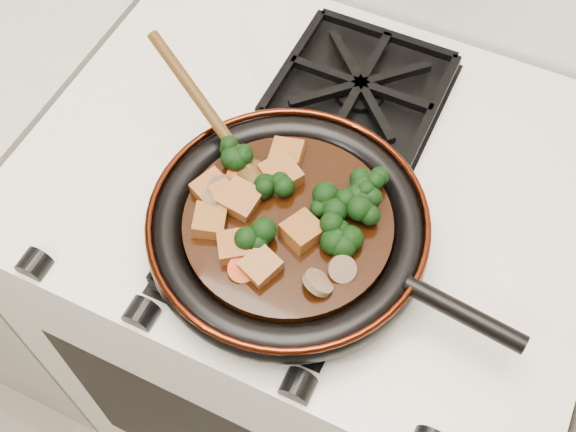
% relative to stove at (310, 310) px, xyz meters
% --- Properties ---
extents(stove, '(0.76, 0.60, 0.90)m').
position_rel_stove_xyz_m(stove, '(0.00, 0.00, 0.00)').
color(stove, silver).
rests_on(stove, ground).
extents(burner_grate_front, '(0.23, 0.23, 0.03)m').
position_rel_stove_xyz_m(burner_grate_front, '(0.00, -0.14, 0.46)').
color(burner_grate_front, black).
rests_on(burner_grate_front, stove).
extents(burner_grate_back, '(0.23, 0.23, 0.03)m').
position_rel_stove_xyz_m(burner_grate_back, '(0.00, 0.14, 0.46)').
color(burner_grate_back, black).
rests_on(burner_grate_back, stove).
extents(skillet, '(0.46, 0.33, 0.05)m').
position_rel_stove_xyz_m(skillet, '(0.02, -0.12, 0.49)').
color(skillet, black).
rests_on(skillet, burner_grate_front).
extents(braising_sauce, '(0.25, 0.25, 0.02)m').
position_rel_stove_xyz_m(braising_sauce, '(0.01, -0.12, 0.50)').
color(braising_sauce, black).
rests_on(braising_sauce, skillet).
extents(tofu_cube_0, '(0.05, 0.05, 0.03)m').
position_rel_stove_xyz_m(tofu_cube_0, '(0.01, -0.19, 0.52)').
color(tofu_cube_0, brown).
rests_on(tofu_cube_0, braising_sauce).
extents(tofu_cube_1, '(0.05, 0.05, 0.03)m').
position_rel_stove_xyz_m(tofu_cube_1, '(-0.07, -0.17, 0.52)').
color(tofu_cube_1, brown).
rests_on(tofu_cube_1, braising_sauce).
extents(tofu_cube_2, '(0.05, 0.04, 0.03)m').
position_rel_stove_xyz_m(tofu_cube_2, '(-0.05, -0.13, 0.52)').
color(tofu_cube_2, brown).
rests_on(tofu_cube_2, braising_sauce).
extents(tofu_cube_3, '(0.06, 0.06, 0.03)m').
position_rel_stove_xyz_m(tofu_cube_3, '(-0.02, -0.07, 0.52)').
color(tofu_cube_3, brown).
rests_on(tofu_cube_3, braising_sauce).
extents(tofu_cube_4, '(0.05, 0.05, 0.03)m').
position_rel_stove_xyz_m(tofu_cube_4, '(0.04, -0.13, 0.52)').
color(tofu_cube_4, brown).
rests_on(tofu_cube_4, braising_sauce).
extents(tofu_cube_5, '(0.05, 0.05, 0.03)m').
position_rel_stove_xyz_m(tofu_cube_5, '(-0.08, -0.13, 0.52)').
color(tofu_cube_5, brown).
rests_on(tofu_cube_5, braising_sauce).
extents(tofu_cube_6, '(0.05, 0.05, 0.02)m').
position_rel_stove_xyz_m(tofu_cube_6, '(-0.02, -0.18, 0.52)').
color(tofu_cube_6, brown).
rests_on(tofu_cube_6, braising_sauce).
extents(tofu_cube_7, '(0.05, 0.04, 0.02)m').
position_rel_stove_xyz_m(tofu_cube_7, '(-0.03, -0.04, 0.52)').
color(tofu_cube_7, brown).
rests_on(tofu_cube_7, braising_sauce).
extents(broccoli_floret_0, '(0.07, 0.08, 0.06)m').
position_rel_stove_xyz_m(broccoli_floret_0, '(0.08, -0.04, 0.52)').
color(broccoli_floret_0, black).
rests_on(broccoli_floret_0, braising_sauce).
extents(broccoli_floret_1, '(0.08, 0.09, 0.07)m').
position_rel_stove_xyz_m(broccoli_floret_1, '(0.05, -0.09, 0.52)').
color(broccoli_floret_1, black).
rests_on(broccoli_floret_1, braising_sauce).
extents(broccoli_floret_2, '(0.08, 0.07, 0.06)m').
position_rel_stove_xyz_m(broccoli_floret_2, '(-0.01, -0.17, 0.52)').
color(broccoli_floret_2, black).
rests_on(broccoli_floret_2, braising_sauce).
extents(broccoli_floret_3, '(0.08, 0.09, 0.05)m').
position_rel_stove_xyz_m(broccoli_floret_3, '(0.08, -0.12, 0.52)').
color(broccoli_floret_3, black).
rests_on(broccoli_floret_3, braising_sauce).
extents(broccoli_floret_4, '(0.08, 0.08, 0.07)m').
position_rel_stove_xyz_m(broccoli_floret_4, '(0.09, -0.08, 0.52)').
color(broccoli_floret_4, black).
rests_on(broccoli_floret_4, braising_sauce).
extents(broccoli_floret_5, '(0.08, 0.08, 0.07)m').
position_rel_stove_xyz_m(broccoli_floret_5, '(0.08, -0.06, 0.52)').
color(broccoli_floret_5, black).
rests_on(broccoli_floret_5, braising_sauce).
extents(broccoli_floret_6, '(0.08, 0.09, 0.06)m').
position_rel_stove_xyz_m(broccoli_floret_6, '(-0.08, -0.08, 0.52)').
color(broccoli_floret_6, black).
rests_on(broccoli_floret_6, braising_sauce).
extents(broccoli_floret_7, '(0.09, 0.08, 0.06)m').
position_rel_stove_xyz_m(broccoli_floret_7, '(-0.02, -0.09, 0.52)').
color(broccoli_floret_7, black).
rests_on(broccoli_floret_7, braising_sauce).
extents(carrot_coin_0, '(0.03, 0.03, 0.01)m').
position_rel_stove_xyz_m(carrot_coin_0, '(0.08, -0.12, 0.51)').
color(carrot_coin_0, '#B82A05').
rests_on(carrot_coin_0, braising_sauce).
extents(carrot_coin_1, '(0.03, 0.03, 0.01)m').
position_rel_stove_xyz_m(carrot_coin_1, '(-0.04, -0.10, 0.51)').
color(carrot_coin_1, '#B82A05').
rests_on(carrot_coin_1, braising_sauce).
extents(carrot_coin_2, '(0.03, 0.03, 0.02)m').
position_rel_stove_xyz_m(carrot_coin_2, '(0.07, -0.07, 0.51)').
color(carrot_coin_2, '#B82A05').
rests_on(carrot_coin_2, braising_sauce).
extents(carrot_coin_3, '(0.03, 0.03, 0.02)m').
position_rel_stove_xyz_m(carrot_coin_3, '(-0.06, -0.09, 0.51)').
color(carrot_coin_3, '#B82A05').
rests_on(carrot_coin_3, braising_sauce).
extents(carrot_coin_4, '(0.04, 0.03, 0.02)m').
position_rel_stove_xyz_m(carrot_coin_4, '(-0.00, -0.20, 0.51)').
color(carrot_coin_4, '#B82A05').
rests_on(carrot_coin_4, braising_sauce).
extents(mushroom_slice_0, '(0.04, 0.04, 0.02)m').
position_rel_stove_xyz_m(mushroom_slice_0, '(0.10, -0.16, 0.52)').
color(mushroom_slice_0, brown).
rests_on(mushroom_slice_0, braising_sauce).
extents(mushroom_slice_1, '(0.05, 0.05, 0.03)m').
position_rel_stove_xyz_m(mushroom_slice_1, '(0.08, -0.18, 0.52)').
color(mushroom_slice_1, brown).
rests_on(mushroom_slice_1, braising_sauce).
extents(mushroom_slice_2, '(0.04, 0.05, 0.03)m').
position_rel_stove_xyz_m(mushroom_slice_2, '(-0.08, -0.12, 0.52)').
color(mushroom_slice_2, brown).
rests_on(mushroom_slice_2, braising_sauce).
extents(mushroom_slice_3, '(0.04, 0.04, 0.03)m').
position_rel_stove_xyz_m(mushroom_slice_3, '(-0.07, -0.14, 0.52)').
color(mushroom_slice_3, brown).
rests_on(mushroom_slice_3, braising_sauce).
extents(wooden_spoon, '(0.14, 0.09, 0.22)m').
position_rel_stove_xyz_m(wooden_spoon, '(-0.10, -0.06, 0.53)').
color(wooden_spoon, '#442A0E').
rests_on(wooden_spoon, braising_sauce).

